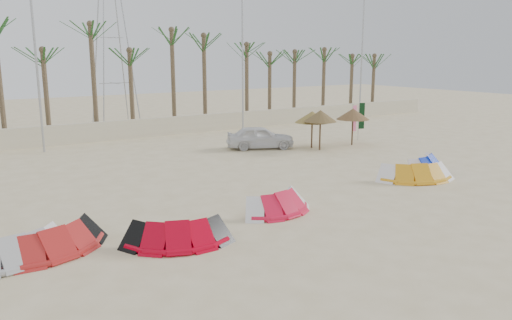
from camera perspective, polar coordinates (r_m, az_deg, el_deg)
ground at (r=17.18m, az=11.13°, el=-7.74°), size 120.00×120.00×0.00m
boundary_wall at (r=35.73m, az=-14.22°, el=3.44°), size 60.00×0.30×1.30m
palm_line at (r=37.01m, az=-14.48°, el=12.72°), size 52.00×4.00×7.70m
lamp_b at (r=31.94m, az=-23.82°, el=11.06°), size 1.25×0.14×11.00m
lamp_c at (r=37.00m, az=-1.50°, el=12.04°), size 1.25×0.14×11.00m
lamp_d at (r=44.50m, az=12.05°, el=11.78°), size 1.25×0.14×11.00m
pylon at (r=41.77m, az=-15.60°, el=3.66°), size 3.00×3.00×14.00m
kite_grey at (r=16.01m, az=-26.51°, el=-8.71°), size 3.64×2.00×0.90m
kite_red_left at (r=16.21m, az=-22.97°, el=-8.13°), size 3.99×2.45×0.90m
kite_red_mid at (r=15.78m, az=-9.45°, el=-7.87°), size 3.65×2.50×0.90m
kite_red_right at (r=18.56m, az=2.10°, el=-4.67°), size 3.14×1.88×0.90m
kite_orange at (r=24.38m, az=17.25°, el=-1.15°), size 3.98×2.74×0.90m
kite_blue at (r=26.37m, az=18.45°, el=-0.27°), size 3.34×2.23×0.90m
parasol_left at (r=31.12m, az=6.44°, el=4.91°), size 2.16×2.16×2.29m
parasol_mid at (r=30.42m, az=7.38°, el=5.02°), size 2.01×2.01×2.45m
parasol_right at (r=32.48m, az=11.03°, el=5.18°), size 2.12×2.12×2.36m
flag_pink at (r=33.28m, az=11.17°, el=4.55°), size 0.45×0.10×2.62m
flag_green at (r=34.47m, az=11.87°, el=4.84°), size 0.45×0.13×2.69m
car at (r=30.88m, az=0.50°, el=2.62°), size 4.47×3.27×1.41m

